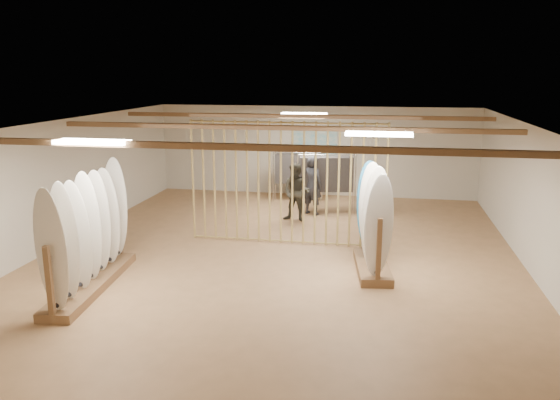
% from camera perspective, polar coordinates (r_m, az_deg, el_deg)
% --- Properties ---
extents(floor, '(12.00, 12.00, 0.00)m').
position_cam_1_polar(floor, '(11.82, 0.00, -5.67)').
color(floor, '#A77B51').
rests_on(floor, ground).
extents(ceiling, '(12.00, 12.00, 0.00)m').
position_cam_1_polar(ceiling, '(11.23, 0.00, 7.97)').
color(ceiling, gray).
rests_on(ceiling, ground).
extents(wall_back, '(12.00, 0.00, 12.00)m').
position_cam_1_polar(wall_back, '(17.29, 3.66, 5.12)').
color(wall_back, beige).
rests_on(wall_back, ground).
extents(wall_front, '(12.00, 0.00, 12.00)m').
position_cam_1_polar(wall_front, '(5.92, -10.90, -11.25)').
color(wall_front, beige).
rests_on(wall_front, ground).
extents(wall_left, '(0.00, 12.00, 12.00)m').
position_cam_1_polar(wall_left, '(13.28, -21.73, 1.74)').
color(wall_left, beige).
rests_on(wall_left, ground).
extents(wall_right, '(0.00, 12.00, 12.00)m').
position_cam_1_polar(wall_right, '(11.64, 24.98, -0.07)').
color(wall_right, beige).
rests_on(wall_right, ground).
extents(ceiling_slats, '(9.50, 6.12, 0.10)m').
position_cam_1_polar(ceiling_slats, '(11.24, 0.00, 7.57)').
color(ceiling_slats, brown).
rests_on(ceiling_slats, ground).
extents(light_panels, '(1.20, 0.35, 0.06)m').
position_cam_1_polar(light_panels, '(11.24, 0.00, 7.67)').
color(light_panels, white).
rests_on(light_panels, ground).
extents(bamboo_partition, '(4.45, 0.05, 2.78)m').
position_cam_1_polar(bamboo_partition, '(12.22, 0.69, 1.76)').
color(bamboo_partition, tan).
rests_on(bamboo_partition, ground).
extents(poster, '(1.40, 0.03, 0.90)m').
position_cam_1_polar(poster, '(17.24, 3.66, 5.77)').
color(poster, teal).
rests_on(poster, ground).
extents(rack_left, '(0.89, 3.07, 2.12)m').
position_cam_1_polar(rack_left, '(10.39, -19.31, -4.90)').
color(rack_left, brown).
rests_on(rack_left, floor).
extents(rack_right, '(0.84, 1.94, 2.18)m').
position_cam_1_polar(rack_right, '(10.81, 9.72, -3.60)').
color(rack_right, brown).
rests_on(rack_right, floor).
extents(clothing_rack_a, '(1.44, 0.41, 1.54)m').
position_cam_1_polar(clothing_rack_a, '(16.40, 1.88, 3.29)').
color(clothing_rack_a, silver).
rests_on(clothing_rack_a, floor).
extents(clothing_rack_b, '(1.54, 0.64, 1.68)m').
position_cam_1_polar(clothing_rack_b, '(15.11, 4.86, 2.73)').
color(clothing_rack_b, silver).
rests_on(clothing_rack_b, floor).
extents(shopper_a, '(0.79, 0.67, 1.84)m').
position_cam_1_polar(shopper_a, '(14.91, 3.37, 1.96)').
color(shopper_a, '#292B32').
rests_on(shopper_a, floor).
extents(shopper_b, '(0.96, 0.81, 1.74)m').
position_cam_1_polar(shopper_b, '(14.20, 1.73, 1.20)').
color(shopper_b, '#333127').
rests_on(shopper_b, floor).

